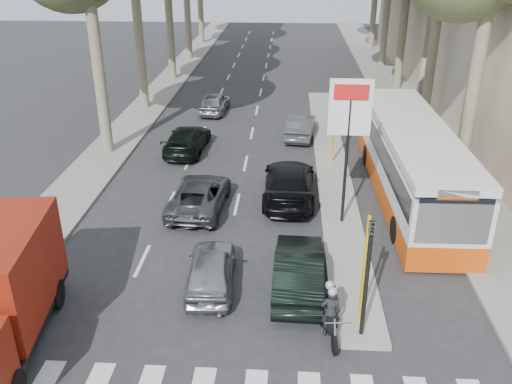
# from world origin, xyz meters

# --- Properties ---
(ground) EXTENTS (120.00, 120.00, 0.00)m
(ground) POSITION_xyz_m (0.00, 0.00, 0.00)
(ground) COLOR #28282B
(ground) RESTS_ON ground
(sidewalk_right) EXTENTS (3.20, 70.00, 0.12)m
(sidewalk_right) POSITION_xyz_m (8.60, 25.00, 0.06)
(sidewalk_right) COLOR gray
(sidewalk_right) RESTS_ON ground
(median_left) EXTENTS (2.40, 64.00, 0.12)m
(median_left) POSITION_xyz_m (-8.00, 28.00, 0.06)
(median_left) COLOR gray
(median_left) RESTS_ON ground
(traffic_island) EXTENTS (1.50, 26.00, 0.16)m
(traffic_island) POSITION_xyz_m (3.25, 11.00, 0.08)
(traffic_island) COLOR gray
(traffic_island) RESTS_ON ground
(billboard) EXTENTS (1.50, 12.10, 5.60)m
(billboard) POSITION_xyz_m (3.25, 5.00, 3.70)
(billboard) COLOR yellow
(billboard) RESTS_ON ground
(traffic_light_island) EXTENTS (0.16, 0.41, 3.60)m
(traffic_light_island) POSITION_xyz_m (3.25, -1.50, 2.49)
(traffic_light_island) COLOR black
(traffic_light_island) RESTS_ON ground
(silver_hatchback) EXTENTS (1.64, 3.68, 1.23)m
(silver_hatchback) POSITION_xyz_m (-1.15, 0.70, 0.61)
(silver_hatchback) COLOR #9B9DA3
(silver_hatchback) RESTS_ON ground
(dark_hatchback) EXTENTS (1.56, 4.22, 1.38)m
(dark_hatchback) POSITION_xyz_m (1.55, 0.72, 0.69)
(dark_hatchback) COLOR black
(dark_hatchback) RESTS_ON ground
(queue_car_a) EXTENTS (2.27, 4.53, 1.23)m
(queue_car_a) POSITION_xyz_m (-2.35, 6.00, 0.61)
(queue_car_a) COLOR #43464A
(queue_car_a) RESTS_ON ground
(queue_car_b) EXTENTS (2.14, 5.13, 1.48)m
(queue_car_b) POSITION_xyz_m (1.22, 7.19, 0.74)
(queue_car_b) COLOR black
(queue_car_b) RESTS_ON ground
(queue_car_c) EXTENTS (1.79, 3.82, 1.26)m
(queue_car_c) POSITION_xyz_m (-3.50, 19.37, 0.63)
(queue_car_c) COLOR #999BA0
(queue_car_c) RESTS_ON ground
(queue_car_d) EXTENTS (1.77, 3.98, 1.27)m
(queue_car_d) POSITION_xyz_m (1.80, 15.00, 0.63)
(queue_car_d) COLOR #4E5055
(queue_car_d) RESTS_ON ground
(queue_car_e) EXTENTS (2.03, 4.55, 1.30)m
(queue_car_e) POSITION_xyz_m (-4.00, 12.46, 0.65)
(queue_car_e) COLOR black
(queue_car_e) RESTS_ON ground
(city_bus) EXTENTS (2.81, 11.97, 3.14)m
(city_bus) POSITION_xyz_m (6.20, 7.65, 1.66)
(city_bus) COLOR #D4490B
(city_bus) RESTS_ON ground
(motorcycle) EXTENTS (0.74, 1.89, 1.61)m
(motorcycle) POSITION_xyz_m (2.38, -1.30, 0.73)
(motorcycle) COLOR black
(motorcycle) RESTS_ON ground
(pedestrian_near) EXTENTS (0.98, 1.09, 1.70)m
(pedestrian_near) POSITION_xyz_m (7.92, 3.83, 0.97)
(pedestrian_near) COLOR #453855
(pedestrian_near) RESTS_ON sidewalk_right
(pedestrian_far) EXTENTS (1.07, 0.60, 1.57)m
(pedestrian_far) POSITION_xyz_m (10.00, 12.21, 0.91)
(pedestrian_far) COLOR brown
(pedestrian_far) RESTS_ON sidewalk_right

